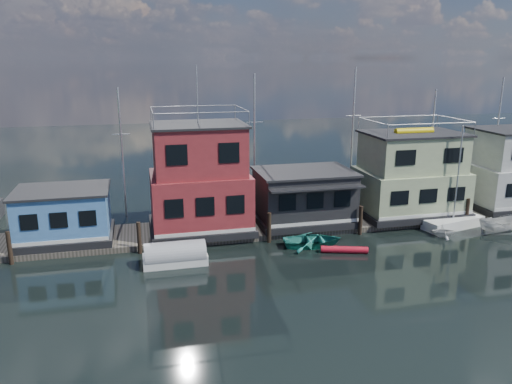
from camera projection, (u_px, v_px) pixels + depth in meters
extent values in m
plane|color=black|center=(380.00, 293.00, 27.87)|extent=(160.00, 160.00, 0.00)
cube|color=#595147|center=(309.00, 223.00, 39.09)|extent=(48.00, 5.00, 0.40)
cube|color=black|center=(66.00, 236.00, 34.94)|extent=(6.40, 4.90, 0.50)
cube|color=#4C84C8|center=(64.00, 212.00, 34.49)|extent=(6.00, 4.50, 3.00)
cube|color=black|center=(61.00, 190.00, 34.08)|extent=(6.30, 4.80, 0.16)
cube|color=black|center=(201.00, 226.00, 37.07)|extent=(7.40, 5.90, 0.50)
cube|color=maroon|center=(200.00, 198.00, 36.52)|extent=(7.00, 5.50, 3.74)
cube|color=maroon|center=(199.00, 150.00, 35.58)|extent=(6.30, 4.95, 3.46)
cube|color=black|center=(198.00, 125.00, 35.11)|extent=(6.65, 5.23, 0.16)
cylinder|color=silver|center=(197.00, 95.00, 34.57)|extent=(0.08, 0.08, 4.00)
cube|color=black|center=(303.00, 218.00, 38.86)|extent=(7.40, 5.40, 0.50)
cube|color=black|center=(304.00, 194.00, 38.35)|extent=(7.00, 5.00, 3.40)
cube|color=black|center=(304.00, 171.00, 37.89)|extent=(7.30, 5.30, 0.16)
cube|color=black|center=(317.00, 188.00, 35.41)|extent=(7.00, 1.20, 0.12)
cube|color=black|center=(408.00, 210.00, 40.87)|extent=(8.40, 5.90, 0.50)
cube|color=#AABA8A|center=(409.00, 189.00, 40.40)|extent=(8.00, 5.50, 3.12)
cube|color=#AABA8A|center=(412.00, 152.00, 39.62)|extent=(7.20, 4.95, 2.88)
cube|color=black|center=(414.00, 133.00, 39.23)|extent=(7.60, 5.23, 0.16)
cylinder|color=yellow|center=(414.00, 131.00, 39.19)|extent=(3.20, 0.56, 0.56)
cube|color=black|center=(512.00, 202.00, 43.11)|extent=(8.40, 5.90, 0.50)
cylinder|color=#2D2116|center=(10.00, 248.00, 31.52)|extent=(0.28, 0.28, 2.20)
cylinder|color=#2D2116|center=(139.00, 238.00, 33.31)|extent=(0.28, 0.28, 2.20)
cylinder|color=#2D2116|center=(269.00, 228.00, 35.33)|extent=(0.28, 0.28, 2.20)
cylinder|color=#2D2116|center=(360.00, 220.00, 36.90)|extent=(0.28, 0.28, 2.20)
cylinder|color=#2D2116|center=(467.00, 212.00, 38.91)|extent=(0.28, 0.28, 2.20)
cylinder|color=silver|center=(122.00, 154.00, 40.28)|extent=(0.16, 0.16, 10.50)
cylinder|color=silver|center=(121.00, 134.00, 39.87)|extent=(1.40, 0.06, 0.06)
cylinder|color=silver|center=(254.00, 142.00, 42.61)|extent=(0.16, 0.16, 11.50)
cylinder|color=silver|center=(254.00, 122.00, 42.16)|extent=(1.40, 0.06, 0.06)
cylinder|color=silver|center=(352.00, 136.00, 44.56)|extent=(0.16, 0.16, 12.00)
cylinder|color=silver|center=(353.00, 116.00, 44.09)|extent=(1.40, 0.06, 0.06)
cylinder|color=silver|center=(431.00, 143.00, 46.61)|extent=(0.16, 0.16, 10.00)
cylinder|color=silver|center=(433.00, 127.00, 46.22)|extent=(1.40, 0.06, 0.06)
cylinder|color=silver|center=(497.00, 136.00, 48.05)|extent=(0.16, 0.16, 11.00)
cylinder|color=silver|center=(499.00, 118.00, 47.62)|extent=(1.40, 0.06, 0.06)
cube|color=white|center=(453.00, 223.00, 38.60)|extent=(5.27, 2.77, 0.78)
cylinder|color=silver|center=(458.00, 173.00, 37.57)|extent=(0.12, 0.12, 7.13)
cube|color=silver|center=(455.00, 201.00, 38.15)|extent=(0.40, 1.53, 0.05)
imported|color=silver|center=(443.00, 231.00, 36.50)|extent=(2.26, 2.09, 0.98)
cube|color=white|center=(175.00, 260.00, 31.68)|extent=(4.02, 1.54, 0.67)
cylinder|color=#A8A8AD|center=(175.00, 254.00, 31.58)|extent=(3.83, 1.63, 1.63)
imported|color=#248477|center=(313.00, 240.00, 34.76)|extent=(4.40, 3.35, 0.85)
cylinder|color=red|center=(344.00, 250.00, 33.60)|extent=(3.14, 1.38, 0.46)
imported|color=beige|center=(500.00, 225.00, 37.18)|extent=(3.62, 1.48, 1.38)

